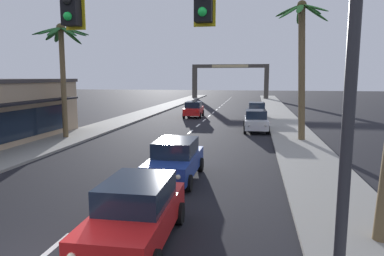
# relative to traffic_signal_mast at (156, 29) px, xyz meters

# --- Properties ---
(sidewalk_right) EXTENTS (3.20, 110.00, 0.14)m
(sidewalk_right) POSITION_rel_traffic_signal_mast_xyz_m (4.76, 19.40, -5.13)
(sidewalk_right) COLOR gray
(sidewalk_right) RESTS_ON ground
(sidewalk_left) EXTENTS (3.20, 110.00, 0.14)m
(sidewalk_left) POSITION_rel_traffic_signal_mast_xyz_m (-10.84, 19.40, -5.13)
(sidewalk_left) COLOR gray
(sidewalk_left) RESTS_ON ground
(lane_markings) EXTENTS (4.28, 86.99, 0.01)m
(lane_markings) POSITION_rel_traffic_signal_mast_xyz_m (-2.62, 19.05, -5.20)
(lane_markings) COLOR silver
(lane_markings) RESTS_ON ground
(traffic_signal_mast) EXTENTS (10.75, 0.41, 7.34)m
(traffic_signal_mast) POSITION_rel_traffic_signal_mast_xyz_m (0.00, 0.00, 0.00)
(traffic_signal_mast) COLOR #2D2D33
(traffic_signal_mast) RESTS_ON ground
(sedan_lead_at_stop_bar) EXTENTS (2.02, 4.48, 1.68)m
(sedan_lead_at_stop_bar) POSITION_rel_traffic_signal_mast_xyz_m (-1.03, 1.49, -4.35)
(sedan_lead_at_stop_bar) COLOR red
(sedan_lead_at_stop_bar) RESTS_ON ground
(sedan_third_in_queue) EXTENTS (1.95, 4.45, 1.68)m
(sedan_third_in_queue) POSITION_rel_traffic_signal_mast_xyz_m (-1.33, 7.30, -4.35)
(sedan_third_in_queue) COLOR navy
(sedan_third_in_queue) RESTS_ON ground
(sedan_oncoming_far) EXTENTS (2.09, 4.51, 1.68)m
(sedan_oncoming_far) POSITION_rel_traffic_signal_mast_xyz_m (-4.60, 30.45, -4.35)
(sedan_oncoming_far) COLOR red
(sedan_oncoming_far) RESTS_ON ground
(sedan_parked_nearest_kerb) EXTENTS (2.07, 4.50, 1.68)m
(sedan_parked_nearest_kerb) POSITION_rel_traffic_signal_mast_xyz_m (2.04, 21.39, -4.35)
(sedan_parked_nearest_kerb) COLOR silver
(sedan_parked_nearest_kerb) RESTS_ON ground
(sedan_parked_mid_kerb) EXTENTS (2.06, 4.49, 1.68)m
(sedan_parked_mid_kerb) POSITION_rel_traffic_signal_mast_xyz_m (2.13, 30.30, -4.35)
(sedan_parked_mid_kerb) COLOR silver
(sedan_parked_mid_kerb) RESTS_ON ground
(palm_left_second) EXTENTS (3.67, 3.44, 7.87)m
(palm_left_second) POSITION_rel_traffic_signal_mast_xyz_m (-11.03, 15.43, 0.54)
(palm_left_second) COLOR brown
(palm_left_second) RESTS_ON ground
(palm_right_second) EXTENTS (3.38, 3.59, 9.16)m
(palm_right_second) POSITION_rel_traffic_signal_mast_xyz_m (4.86, 17.35, 0.77)
(palm_right_second) COLOR brown
(palm_right_second) RESTS_ON ground
(town_gateway_arch) EXTENTS (15.16, 0.90, 6.83)m
(town_gateway_arch) POSITION_rel_traffic_signal_mast_xyz_m (-3.04, 63.49, -0.76)
(town_gateway_arch) COLOR #423D38
(town_gateway_arch) RESTS_ON ground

